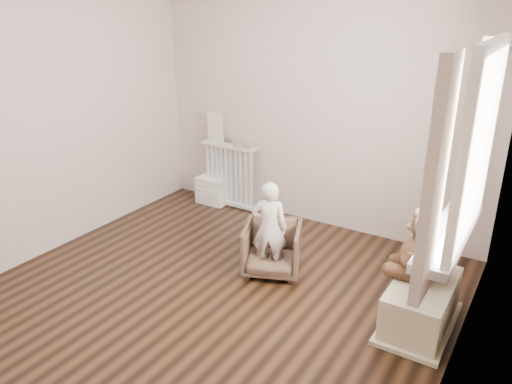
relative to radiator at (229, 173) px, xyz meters
The scene contains 18 objects.
floor 1.98m from the radiator, 59.83° to the right, with size 3.60×3.60×0.01m, color black.
back_wall 1.34m from the radiator, ahead, with size 3.60×0.02×2.60m, color beige.
left_wall 2.08m from the radiator, 116.11° to the right, with size 0.02×3.60×2.60m, color beige.
right_wall 3.37m from the radiator, 31.17° to the right, with size 0.02×3.60×2.60m, color beige.
window 3.24m from the radiator, 26.76° to the right, with size 0.03×0.90×1.10m, color white.
window_sill 3.02m from the radiator, 27.54° to the right, with size 0.22×1.10×0.06m, color silver.
curtain_left 3.42m from the radiator, 36.59° to the right, with size 0.06×0.26×1.30m, color #B9AA92.
curtain_right 2.93m from the radiator, 17.14° to the right, with size 0.06×0.26×1.30m, color #B9AA92.
radiator is the anchor object (origin of this frame).
paper_doll 0.54m from the radiator, behind, with size 0.20×0.02×0.34m, color beige.
tin_a 0.39m from the radiator, ahead, with size 0.11×0.11×0.07m, color #A59E8C.
tin_b 0.44m from the radiator, ahead, with size 0.09×0.09×0.05m, color #A59E8C.
toy_vanity 0.24m from the radiator, behind, with size 0.36×0.26×0.57m, color silver.
armchair 1.59m from the radiator, 41.74° to the right, with size 0.48×0.49×0.45m, color #4E3629.
child 1.62m from the radiator, 43.06° to the right, with size 0.31×0.20×0.84m, color white.
toy_bench 2.76m from the radiator, 24.86° to the right, with size 0.40×0.76×0.36m, color beige.
teddy_bear 2.71m from the radiator, 24.25° to the right, with size 0.43×0.33×0.53m, color #382114, non-canonical shape.
plush_cat 2.88m from the radiator, 20.39° to the right, with size 0.18×0.29×0.24m, color slate, non-canonical shape.
Camera 1 is at (2.12, -2.73, 2.26)m, focal length 35.00 mm.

